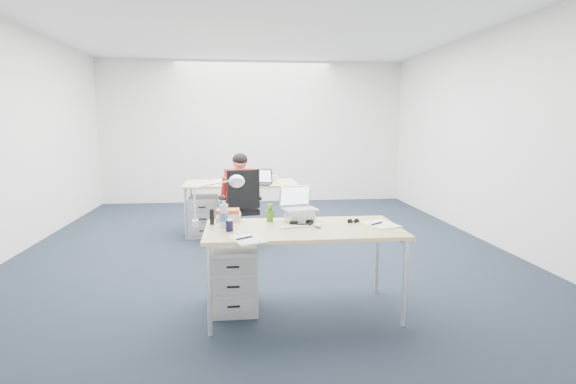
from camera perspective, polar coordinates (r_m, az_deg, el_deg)
The scene contains 24 objects.
floor at distance 5.79m, azimuth -3.08°, elevation -7.09°, with size 7.00×7.00×0.00m, color black.
room at distance 5.57m, azimuth -3.23°, elevation 10.11°, with size 6.02×7.02×2.80m.
desk_near at distance 3.71m, azimuth 1.92°, elevation -5.22°, with size 1.60×0.80×0.73m.
desk_far at distance 6.52m, azimuth -6.03°, elevation 0.80°, with size 1.60×0.80×0.73m.
office_chair at distance 5.90m, azimuth -6.01°, elevation -3.98°, with size 0.75×0.75×1.00m.
seated_person at distance 6.00m, azimuth -6.44°, elevation -0.72°, with size 0.50×0.70×1.19m.
drawer_pedestal_near at distance 3.93m, azimuth -6.90°, elevation -10.67°, with size 0.40×0.50×0.55m, color #A3A5A8.
drawer_pedestal_far at distance 6.49m, azimuth -10.63°, elevation -2.99°, with size 0.40×0.50×0.55m, color #A3A5A8.
silver_laptop at distance 3.88m, azimuth 1.48°, elevation -1.61°, with size 0.28×0.22×0.30m, color silver, non-canonical shape.
wireless_keyboard at distance 3.72m, azimuth 0.77°, elevation -4.36°, with size 0.24×0.10×0.01m, color white.
computer_mouse at distance 3.71m, azimuth 3.77°, elevation -4.22°, with size 0.06×0.10×0.04m, color white.
headphones at distance 3.81m, azimuth 1.73°, elevation -3.84°, with size 0.22×0.17×0.04m, color black, non-canonical shape.
can_koozie at distance 3.59m, azimuth -7.45°, elevation -4.19°, with size 0.06×0.06×0.10m, color #15123B.
water_bottle at distance 3.72m, azimuth -8.13°, elevation -2.79°, with size 0.07×0.07×0.22m, color silver.
bear_figurine at distance 3.92m, azimuth -2.31°, elevation -2.56°, with size 0.09×0.06×0.16m, color #31731E, non-canonical shape.
book_stack at distance 4.00m, azimuth -7.58°, elevation -2.88°, with size 0.21×0.16×0.10m, color silver.
cordless_phone at distance 3.84m, azimuth -9.64°, elevation -3.12°, with size 0.04×0.02×0.13m, color black.
papers_left at distance 3.32m, azimuth -5.22°, elevation -6.00°, with size 0.21×0.29×0.01m, color #EEE08A.
papers_right at distance 3.85m, azimuth 11.51°, elevation -4.08°, with size 0.22×0.31×0.01m, color #EEE08A.
sunglasses at distance 3.90m, azimuth 8.29°, elevation -3.72°, with size 0.11×0.05×0.02m, color black, non-canonical shape.
desk_lamp at distance 3.76m, azimuth -9.75°, elevation -0.98°, with size 0.39×0.14×0.45m, color silver, non-canonical shape.
dark_laptop at distance 6.25m, azimuth -3.63°, elevation 1.96°, with size 0.31×0.30×0.22m, color black, non-canonical shape.
far_cup at distance 6.49m, azimuth -1.69°, elevation 1.68°, with size 0.07×0.07×0.10m, color white.
far_papers at distance 6.74m, azimuth -9.42°, elevation 1.42°, with size 0.20×0.29×0.01m, color white.
Camera 1 is at (-0.29, -5.57, 1.58)m, focal length 28.00 mm.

